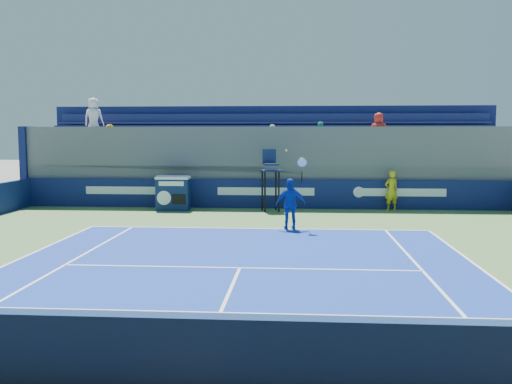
# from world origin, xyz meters

# --- Properties ---
(ball_person) EXTENTS (0.69, 0.58, 1.61)m
(ball_person) POSITION_xyz_m (5.07, 16.76, 0.82)
(ball_person) COLOR gold
(ball_person) RESTS_ON apron
(tennis_net) EXTENTS (11.65, 0.08, 1.10)m
(tennis_net) POSITION_xyz_m (0.00, 0.00, 0.56)
(tennis_net) COLOR black
(tennis_net) RESTS_ON ground
(back_hoarding) EXTENTS (20.40, 0.21, 1.20)m
(back_hoarding) POSITION_xyz_m (0.00, 17.10, 0.60)
(back_hoarding) COLOR #0D164C
(back_hoarding) RESTS_ON ground
(match_clock) EXTENTS (1.33, 0.75, 1.40)m
(match_clock) POSITION_xyz_m (-3.69, 16.17, 0.74)
(match_clock) COLOR #0E1D49
(match_clock) RESTS_ON ground
(umpire_chair) EXTENTS (0.85, 0.85, 2.48)m
(umpire_chair) POSITION_xyz_m (0.23, 16.20, 1.53)
(umpire_chair) COLOR black
(umpire_chair) RESTS_ON ground
(tennis_player) EXTENTS (1.01, 0.51, 2.57)m
(tennis_player) POSITION_xyz_m (1.09, 11.81, 0.84)
(tennis_player) COLOR #1438A9
(tennis_player) RESTS_ON apron
(stadium_seating) EXTENTS (21.00, 4.05, 4.73)m
(stadium_seating) POSITION_xyz_m (-0.02, 19.14, 1.84)
(stadium_seating) COLOR #59595E
(stadium_seating) RESTS_ON ground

